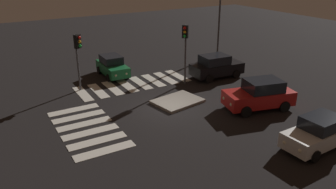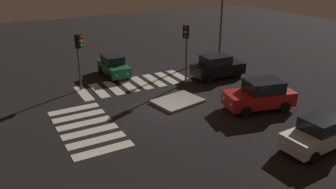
{
  "view_description": "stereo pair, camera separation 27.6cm",
  "coord_description": "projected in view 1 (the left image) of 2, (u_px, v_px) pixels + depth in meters",
  "views": [
    {
      "loc": [
        9.95,
        17.17,
        9.02
      ],
      "look_at": [
        0.0,
        0.0,
        1.0
      ],
      "focal_mm": 35.8,
      "sensor_mm": 36.0,
      "label": 1
    },
    {
      "loc": [
        9.71,
        17.31,
        9.02
      ],
      "look_at": [
        0.0,
        0.0,
        1.0
      ],
      "focal_mm": 35.8,
      "sensor_mm": 36.0,
      "label": 2
    }
  ],
  "objects": [
    {
      "name": "car_white",
      "position": [
        318.0,
        133.0,
        17.0
      ],
      "size": [
        3.97,
        1.96,
        1.7
      ],
      "rotation": [
        0.0,
        0.0,
        0.04
      ],
      "color": "silver",
      "rests_on": "ground"
    },
    {
      "name": "crosswalk_near",
      "position": [
        134.0,
        84.0,
        26.06
      ],
      "size": [
        8.75,
        3.2,
        0.02
      ],
      "color": "silver",
      "rests_on": "ground"
    },
    {
      "name": "traffic_light_east",
      "position": [
        78.0,
        49.0,
        23.65
      ],
      "size": [
        0.54,
        0.53,
        4.17
      ],
      "rotation": [
        0.0,
        0.0,
        2.14
      ],
      "color": "#47474C",
      "rests_on": "ground"
    },
    {
      "name": "street_lamp",
      "position": [
        220.0,
        0.0,
        32.43
      ],
      "size": [
        0.56,
        0.56,
        7.89
      ],
      "color": "#47474C",
      "rests_on": "ground"
    },
    {
      "name": "traffic_island",
      "position": [
        178.0,
        101.0,
        22.71
      ],
      "size": [
        3.46,
        2.84,
        0.18
      ],
      "color": "gray",
      "rests_on": "ground"
    },
    {
      "name": "ground_plane",
      "position": [
        168.0,
        109.0,
        21.78
      ],
      "size": [
        80.0,
        80.0,
        0.0
      ],
      "primitive_type": "plane",
      "color": "black"
    },
    {
      "name": "car_red",
      "position": [
        260.0,
        95.0,
        21.5
      ],
      "size": [
        4.72,
        2.88,
        1.94
      ],
      "rotation": [
        0.0,
        0.0,
        -0.24
      ],
      "color": "red",
      "rests_on": "ground"
    },
    {
      "name": "car_black",
      "position": [
        216.0,
        66.0,
        27.26
      ],
      "size": [
        4.42,
        2.25,
        1.88
      ],
      "rotation": [
        0.0,
        0.0,
        3.08
      ],
      "color": "black",
      "rests_on": "ground"
    },
    {
      "name": "traffic_light_south",
      "position": [
        185.0,
        40.0,
        24.82
      ],
      "size": [
        0.54,
        0.54,
        4.59
      ],
      "rotation": [
        0.0,
        0.0,
        0.78
      ],
      "color": "#47474C",
      "rests_on": "ground"
    },
    {
      "name": "car_green",
      "position": [
        112.0,
        66.0,
        27.68
      ],
      "size": [
        1.88,
        3.9,
        1.68
      ],
      "rotation": [
        0.0,
        0.0,
        1.55
      ],
      "color": "#196B38",
      "rests_on": "ground"
    },
    {
      "name": "crosswalk_side",
      "position": [
        87.0,
        128.0,
        19.27
      ],
      "size": [
        3.2,
        6.45,
        0.02
      ],
      "color": "silver",
      "rests_on": "ground"
    }
  ]
}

